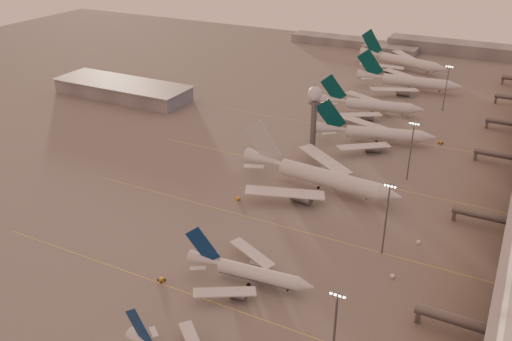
% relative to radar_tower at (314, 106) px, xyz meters
% --- Properties ---
extents(ground, '(700.00, 700.00, 0.00)m').
position_rel_radar_tower_xyz_m(ground, '(-5.00, -120.00, -20.95)').
color(ground, '#555353').
rests_on(ground, ground).
extents(taxiway_markings, '(180.00, 185.25, 0.02)m').
position_rel_radar_tower_xyz_m(taxiway_markings, '(25.00, -64.00, -20.94)').
color(taxiway_markings, gold).
rests_on(taxiway_markings, ground).
extents(hangar, '(82.00, 27.00, 8.50)m').
position_rel_radar_tower_xyz_m(hangar, '(-125.00, 20.00, -16.63)').
color(hangar, slate).
rests_on(hangar, ground).
extents(radar_tower, '(6.40, 6.40, 31.10)m').
position_rel_radar_tower_xyz_m(radar_tower, '(0.00, 0.00, 0.00)').
color(radar_tower, '#54565B').
rests_on(radar_tower, ground).
extents(mast_a, '(3.60, 0.56, 25.00)m').
position_rel_radar_tower_xyz_m(mast_a, '(53.00, -120.00, -7.21)').
color(mast_a, '#54565B').
rests_on(mast_a, ground).
extents(mast_b, '(3.60, 0.56, 25.00)m').
position_rel_radar_tower_xyz_m(mast_b, '(50.00, -65.00, -7.21)').
color(mast_b, '#54565B').
rests_on(mast_b, ground).
extents(mast_c, '(3.60, 0.56, 25.00)m').
position_rel_radar_tower_xyz_m(mast_c, '(45.00, -10.00, -7.21)').
color(mast_c, '#54565B').
rests_on(mast_c, ground).
extents(mast_d, '(3.60, 0.56, 25.00)m').
position_rel_radar_tower_xyz_m(mast_d, '(43.00, 80.00, -7.21)').
color(mast_d, '#54565B').
rests_on(mast_d, ground).
extents(distant_horizon, '(165.00, 37.50, 9.00)m').
position_rel_radar_tower_xyz_m(distant_horizon, '(-2.38, 205.14, -17.06)').
color(distant_horizon, slate).
rests_on(distant_horizon, ground).
extents(narrowbody_mid, '(39.97, 31.78, 15.62)m').
position_rel_radar_tower_xyz_m(narrowbody_mid, '(19.48, -97.79, -17.79)').
color(narrowbody_mid, silver).
rests_on(narrowbody_mid, ground).
extents(widebody_white, '(66.59, 53.16, 23.42)m').
position_rel_radar_tower_xyz_m(widebody_white, '(16.29, -34.00, -16.89)').
color(widebody_white, silver).
rests_on(widebody_white, ground).
extents(greentail_a, '(54.16, 43.17, 20.13)m').
position_rel_radar_tower_xyz_m(greentail_a, '(22.82, 20.42, -17.39)').
color(greentail_a, silver).
rests_on(greentail_a, ground).
extents(greentail_b, '(54.11, 43.34, 19.79)m').
position_rel_radar_tower_xyz_m(greentail_b, '(10.01, 57.74, -17.45)').
color(greentail_b, silver).
rests_on(greentail_b, ground).
extents(greentail_c, '(62.01, 49.93, 22.52)m').
position_rel_radar_tower_xyz_m(greentail_c, '(17.84, 107.17, -16.97)').
color(greentail_c, silver).
rests_on(greentail_c, ground).
extents(greentail_d, '(62.61, 49.86, 23.36)m').
position_rel_radar_tower_xyz_m(greentail_d, '(3.42, 150.89, -16.82)').
color(greentail_d, silver).
rests_on(greentail_d, ground).
extents(gsv_tug_mid, '(4.51, 3.42, 1.14)m').
position_rel_radar_tower_xyz_m(gsv_tug_mid, '(-3.83, -109.02, -20.36)').
color(gsv_tug_mid, orange).
rests_on(gsv_tug_mid, ground).
extents(gsv_truck_b, '(5.96, 3.88, 2.27)m').
position_rel_radar_tower_xyz_m(gsv_truck_b, '(56.67, -76.13, -19.79)').
color(gsv_truck_b, silver).
rests_on(gsv_truck_b, ground).
extents(gsv_truck_c, '(6.42, 3.98, 2.44)m').
position_rel_radar_tower_xyz_m(gsv_truck_c, '(-6.92, -55.84, -19.70)').
color(gsv_truck_c, orange).
rests_on(gsv_truck_c, ground).
extents(gsv_catering_b, '(5.14, 3.23, 3.91)m').
position_rel_radar_tower_xyz_m(gsv_catering_b, '(59.35, -54.36, -19.00)').
color(gsv_catering_b, silver).
rests_on(gsv_catering_b, ground).
extents(gsv_truck_d, '(2.47, 5.49, 2.15)m').
position_rel_radar_tower_xyz_m(gsv_truck_d, '(-34.12, 3.69, -19.85)').
color(gsv_truck_d, silver).
rests_on(gsv_truck_d, ground).
extents(gsv_tug_hangar, '(4.13, 2.67, 1.13)m').
position_rel_radar_tower_xyz_m(gsv_tug_hangar, '(50.49, 33.38, -20.37)').
color(gsv_tug_hangar, orange).
rests_on(gsv_tug_hangar, ground).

